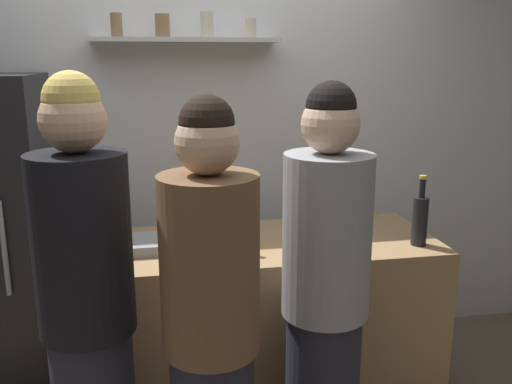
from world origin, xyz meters
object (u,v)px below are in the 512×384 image
Objects in this scene: wine_bottle_pale_glass at (340,200)px; person_blonde at (89,317)px; utensil_holder at (340,236)px; wine_bottle_green_glass at (230,227)px; baking_pan at (133,245)px; wine_bottle_dark_glass at (420,219)px; water_bottle_plastic at (307,234)px; person_grey_hoodie at (325,302)px; wine_bottle_amber_glass at (217,210)px; person_brown_jacket at (211,337)px.

wine_bottle_pale_glass is 1.53m from person_blonde.
utensil_holder is 0.52m from wine_bottle_green_glass.
wine_bottle_dark_glass is at bearing -7.33° from baking_pan.
water_bottle_plastic is (0.78, -0.23, 0.08)m from baking_pan.
water_bottle_plastic is at bearing -16.67° from baking_pan.
baking_pan is 0.81m from water_bottle_plastic.
person_grey_hoodie is (-0.36, -0.86, -0.18)m from wine_bottle_pale_glass.
wine_bottle_amber_glass is 0.91m from person_grey_hoodie.
baking_pan is 0.98m from utensil_holder.
baking_pan is 0.96m from person_grey_hoodie.
baking_pan is at bearing -166.24° from wine_bottle_pale_glass.
wine_bottle_dark_glass is at bearing 5.87° from water_bottle_plastic.
wine_bottle_pale_glass is at bearing -41.86° from person_blonde.
wine_bottle_green_glass reaches higher than wine_bottle_amber_glass.
baking_pan is 1.12× the size of wine_bottle_pale_glass.
wine_bottle_green_glass is 0.17× the size of person_grey_hoodie.
water_bottle_plastic is at bearing -55.08° from person_blonde.
utensil_holder is 0.68× the size of wine_bottle_pale_glass.
wine_bottle_green_glass is at bearing -35.10° from person_blonde.
wine_bottle_amber_glass is (-0.92, 0.42, -0.02)m from wine_bottle_dark_glass.
wine_bottle_pale_glass is at bearing 118.75° from wine_bottle_dark_glass.
person_blonde is 1.02× the size of person_grey_hoodie.
utensil_holder is at bearing -7.58° from baking_pan.
wine_bottle_pale_glass is 0.94m from person_grey_hoodie.
wine_bottle_dark_glass is at bearing -6.72° from utensil_holder.
utensil_holder is 0.83× the size of water_bottle_plastic.
wine_bottle_dark_glass reaches higher than wine_bottle_green_glass.
water_bottle_plastic is at bearing 108.32° from person_brown_jacket.
person_grey_hoodie reaches higher than water_bottle_plastic.
water_bottle_plastic is 1.00m from person_blonde.
wine_bottle_pale_glass is 0.60m from water_bottle_plastic.
utensil_holder is at bearing 12.94° from person_grey_hoodie.
person_brown_jacket reaches higher than wine_bottle_dark_glass.
person_blonde is (-0.57, -0.84, -0.14)m from wine_bottle_amber_glass.
wine_bottle_dark_glass is at bearing -24.58° from wine_bottle_amber_glass.
wine_bottle_green_glass is 0.96× the size of wine_bottle_pale_glass.
utensil_holder reaches higher than baking_pan.
person_blonde is 0.89m from person_grey_hoodie.
wine_bottle_green_glass is 0.86× the size of wine_bottle_dark_glass.
utensil_holder is 0.12× the size of person_grey_hoodie.
person_brown_jacket is at bearing -151.66° from wine_bottle_dark_glass.
person_blonde reaches higher than wine_bottle_pale_glass.
person_blonde reaches higher than baking_pan.
wine_bottle_pale_glass is 0.17× the size of person_blonde.
wine_bottle_green_glass reaches higher than utensil_holder.
wine_bottle_dark_glass is at bearing -61.25° from wine_bottle_pale_glass.
person_grey_hoodie reaches higher than wine_bottle_dark_glass.
person_grey_hoodie is at bearing -115.37° from utensil_holder.
wine_bottle_pale_glass reaches higher than baking_pan.
person_blonde reaches higher than person_grey_hoodie.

